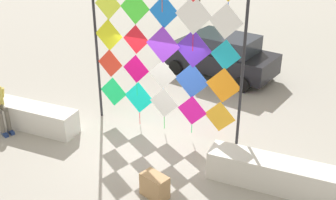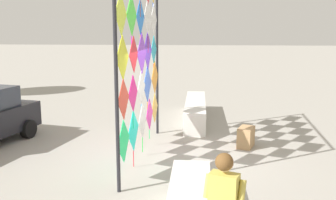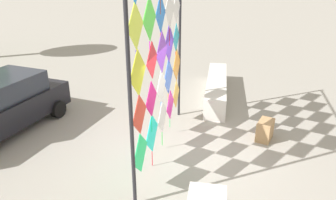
# 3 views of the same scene
# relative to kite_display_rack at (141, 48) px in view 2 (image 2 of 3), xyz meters

# --- Properties ---
(ground) EXTENTS (120.00, 120.00, 0.00)m
(ground) POSITION_rel_kite_display_rack_xyz_m (-0.19, -0.81, -2.55)
(ground) COLOR #9E998E
(plaza_ledge_right) EXTENTS (3.87, 0.64, 0.66)m
(plaza_ledge_right) POSITION_rel_kite_display_rack_xyz_m (3.61, -1.20, -2.22)
(plaza_ledge_right) COLOR silver
(plaza_ledge_right) RESTS_ON ground
(kite_display_rack) EXTENTS (4.10, 0.34, 4.56)m
(kite_display_rack) POSITION_rel_kite_display_rack_xyz_m (0.00, 0.00, 0.00)
(kite_display_rack) COLOR #232328
(kite_display_rack) RESTS_ON ground
(seated_vendor) EXTENTS (0.71, 0.59, 1.50)m
(seated_vendor) POSITION_rel_kite_display_rack_xyz_m (-4.02, -1.68, -1.66)
(seated_vendor) COLOR #666056
(seated_vendor) RESTS_ON ground
(cardboard_box_large) EXTENTS (0.66, 0.51, 0.51)m
(cardboard_box_large) POSITION_rel_kite_display_rack_xyz_m (0.90, -2.52, -2.29)
(cardboard_box_large) COLOR tan
(cardboard_box_large) RESTS_ON ground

